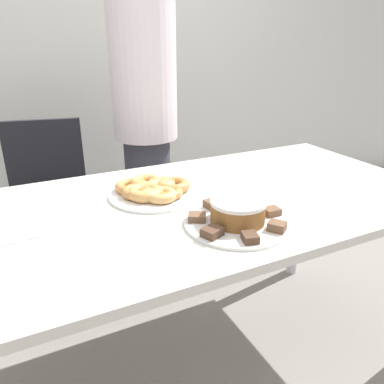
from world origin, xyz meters
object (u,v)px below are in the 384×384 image
Objects in this scene: napkin at (16,233)px; plate_donuts at (154,194)px; office_chair_left at (50,215)px; frosted_cake at (238,211)px; person_standing at (146,125)px; plate_cake at (237,223)px.

plate_donuts is at bearing 11.70° from napkin.
office_chair_left is 1.22m from frosted_cake.
person_standing is 5.13× the size of plate_cake.
person_standing reaches higher than napkin.
plate_cake is 0.65m from napkin.
person_standing is 5.18× the size of plate_donuts.
person_standing is 1.82× the size of office_chair_left.
frosted_cake is at bearing -93.97° from person_standing.
plate_donuts is (0.31, -0.74, 0.34)m from office_chair_left.
office_chair_left is at bearing 112.94° from plate_donuts.
plate_cake is (-0.07, -1.00, -0.11)m from person_standing.
plate_donuts is (-0.15, 0.33, 0.00)m from plate_cake.
person_standing is 9.90× the size of frosted_cake.
plate_cake is (0.46, -1.07, 0.34)m from office_chair_left.
plate_cake is 1.93× the size of frosted_cake.
person_standing is 1.01m from plate_cake.
office_chair_left is (-0.53, 0.07, -0.44)m from person_standing.
plate_cake is 0.04m from frosted_cake.
frosted_cake is at bearing -20.69° from napkin.
person_standing is at bearing 72.20° from plate_donuts.
frosted_cake reaches higher than napkin.
napkin is at bearing -88.89° from office_chair_left.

